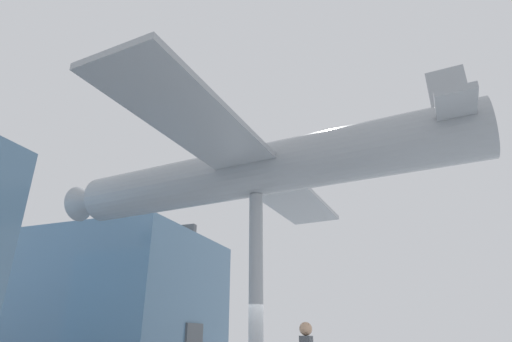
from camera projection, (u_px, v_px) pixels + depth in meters
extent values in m
cube|color=slate|center=(112.00, 301.00, 23.76)|extent=(9.44, 11.15, 7.22)
cube|color=#51565B|center=(121.00, 236.00, 25.29)|extent=(0.36, 10.59, 0.60)
cylinder|color=#999EA3|center=(256.00, 286.00, 12.68)|extent=(0.46, 0.46, 6.13)
cylinder|color=#93999E|center=(256.00, 171.00, 14.23)|extent=(3.28, 14.95, 1.82)
cube|color=#93999E|center=(256.00, 171.00, 14.23)|extent=(14.37, 3.69, 0.18)
cube|color=#93999E|center=(457.00, 129.00, 11.69)|extent=(4.62, 1.44, 0.18)
cube|color=#93999E|center=(450.00, 98.00, 12.11)|extent=(0.29, 1.11, 2.06)
cone|color=#93999E|center=(90.00, 202.00, 17.44)|extent=(1.67, 1.45, 1.55)
sphere|color=black|center=(76.00, 205.00, 17.77)|extent=(0.44, 0.44, 0.44)
sphere|color=tan|center=(306.00, 329.00, 8.57)|extent=(0.28, 0.28, 0.28)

